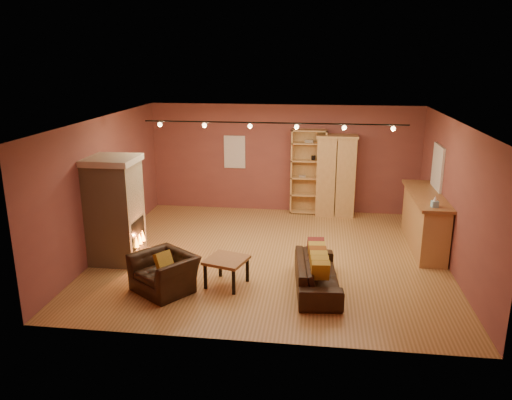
# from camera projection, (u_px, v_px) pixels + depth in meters

# --- Properties ---
(floor) EXTENTS (7.00, 7.00, 0.00)m
(floor) POSITION_uv_depth(u_px,v_px,m) (271.00, 256.00, 10.33)
(floor) COLOR olive
(floor) RESTS_ON ground
(ceiling) EXTENTS (7.00, 7.00, 0.00)m
(ceiling) POSITION_uv_depth(u_px,v_px,m) (272.00, 120.00, 9.55)
(ceiling) COLOR #56351B
(ceiling) RESTS_ON back_wall
(back_wall) EXTENTS (7.00, 0.02, 2.80)m
(back_wall) POSITION_uv_depth(u_px,v_px,m) (284.00, 159.00, 13.04)
(back_wall) COLOR brown
(back_wall) RESTS_ON floor
(left_wall) EXTENTS (0.02, 6.50, 2.80)m
(left_wall) POSITION_uv_depth(u_px,v_px,m) (104.00, 185.00, 10.37)
(left_wall) COLOR brown
(left_wall) RESTS_ON floor
(right_wall) EXTENTS (0.02, 6.50, 2.80)m
(right_wall) POSITION_uv_depth(u_px,v_px,m) (454.00, 197.00, 9.51)
(right_wall) COLOR brown
(right_wall) RESTS_ON floor
(fireplace) EXTENTS (1.01, 0.98, 2.12)m
(fireplace) POSITION_uv_depth(u_px,v_px,m) (115.00, 210.00, 9.84)
(fireplace) COLOR tan
(fireplace) RESTS_ON floor
(back_window) EXTENTS (0.56, 0.04, 0.86)m
(back_window) POSITION_uv_depth(u_px,v_px,m) (235.00, 152.00, 13.14)
(back_window) COLOR silver
(back_window) RESTS_ON back_wall
(bookcase) EXTENTS (0.90, 0.35, 2.20)m
(bookcase) POSITION_uv_depth(u_px,v_px,m) (308.00, 171.00, 12.92)
(bookcase) COLOR tan
(bookcase) RESTS_ON floor
(armoire) EXTENTS (1.03, 0.59, 2.09)m
(armoire) POSITION_uv_depth(u_px,v_px,m) (336.00, 175.00, 12.71)
(armoire) COLOR tan
(armoire) RESTS_ON floor
(bar_counter) EXTENTS (0.66, 2.49, 1.19)m
(bar_counter) POSITION_uv_depth(u_px,v_px,m) (424.00, 220.00, 10.65)
(bar_counter) COLOR tan
(bar_counter) RESTS_ON floor
(tissue_box) EXTENTS (0.14, 0.14, 0.22)m
(tissue_box) POSITION_uv_depth(u_px,v_px,m) (435.00, 203.00, 9.54)
(tissue_box) COLOR #86BCD6
(tissue_box) RESTS_ON bar_counter
(right_window) EXTENTS (0.05, 0.90, 1.00)m
(right_window) POSITION_uv_depth(u_px,v_px,m) (438.00, 168.00, 10.78)
(right_window) COLOR silver
(right_window) RESTS_ON right_wall
(loveseat) EXTENTS (0.70, 1.90, 0.77)m
(loveseat) POSITION_uv_depth(u_px,v_px,m) (317.00, 268.00, 8.77)
(loveseat) COLOR black
(loveseat) RESTS_ON floor
(armchair) EXTENTS (1.21, 1.13, 0.89)m
(armchair) POSITION_uv_depth(u_px,v_px,m) (164.00, 267.00, 8.69)
(armchair) COLOR black
(armchair) RESTS_ON floor
(coffee_table) EXTENTS (0.84, 0.84, 0.51)m
(coffee_table) POSITION_uv_depth(u_px,v_px,m) (227.00, 262.00, 8.90)
(coffee_table) COLOR #976236
(coffee_table) RESTS_ON floor
(track_rail) EXTENTS (5.20, 0.09, 0.13)m
(track_rail) POSITION_uv_depth(u_px,v_px,m) (273.00, 125.00, 9.77)
(track_rail) COLOR black
(track_rail) RESTS_ON ceiling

